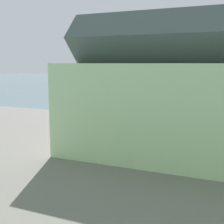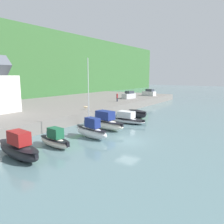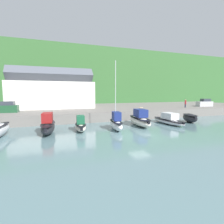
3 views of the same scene
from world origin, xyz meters
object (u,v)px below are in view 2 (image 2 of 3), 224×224
object	(u,v)px
moored_boat_2	(18,148)
moored_boat_7	(137,114)
parked_car_0	(149,93)
moored_boat_3	(55,140)
moored_boat_5	(104,122)
moored_boat_4	(91,130)
person_on_quay	(117,97)
dog_on_quay	(86,107)
moored_boat_6	(124,119)
parked_car_2	(129,95)

from	to	relation	value
moored_boat_2	moored_boat_7	bearing A→B (deg)	5.75
moored_boat_2	parked_car_0	bearing A→B (deg)	16.41
moored_boat_2	moored_boat_3	xyz separation A→B (m)	(4.53, -0.10, -0.24)
moored_boat_5	parked_car_0	bearing A→B (deg)	22.44
moored_boat_2	moored_boat_4	xyz separation A→B (m)	(9.74, -1.26, -0.01)
moored_boat_4	moored_boat_7	distance (m)	15.78
person_on_quay	dog_on_quay	xyz separation A→B (m)	(-14.07, -1.99, -0.64)
moored_boat_2	moored_boat_3	bearing A→B (deg)	3.86
moored_boat_6	moored_boat_7	size ratio (longest dim) A/B	1.69
moored_boat_2	moored_boat_7	xyz separation A→B (m)	(25.45, 0.26, -0.19)
parked_car_2	moored_boat_4	bearing A→B (deg)	119.56
parked_car_2	moored_boat_7	bearing A→B (deg)	132.85
moored_boat_2	parked_car_0	distance (m)	53.39
moored_boat_6	moored_boat_7	xyz separation A→B (m)	(5.00, 0.12, 0.16)
moored_boat_3	moored_boat_2	bearing A→B (deg)	-175.04
parked_car_2	person_on_quay	distance (m)	7.91
moored_boat_5	moored_boat_7	xyz separation A→B (m)	(10.73, -0.16, -0.18)
moored_boat_2	moored_boat_5	distance (m)	14.72
moored_boat_2	moored_boat_7	size ratio (longest dim) A/B	1.46
parked_car_0	moored_boat_7	bearing A→B (deg)	-151.90
moored_boat_3	moored_boat_4	bearing A→B (deg)	-6.31
moored_boat_5	dog_on_quay	world-z (taller)	moored_boat_5
moored_boat_7	person_on_quay	world-z (taller)	person_on_quay
moored_boat_5	moored_boat_6	xyz separation A→B (m)	(5.73, -0.28, -0.34)
moored_boat_3	person_on_quay	xyz separation A→B (m)	(28.84, 10.26, 2.07)
moored_boat_3	dog_on_quay	bearing A→B (deg)	35.48
moored_boat_5	parked_car_0	size ratio (longest dim) A/B	1.88
moored_boat_2	parked_car_0	size ratio (longest dim) A/B	1.62
parked_car_0	dog_on_quay	size ratio (longest dim) A/B	5.29
parked_car_0	person_on_quay	size ratio (longest dim) A/B	2.05
moored_boat_4	parked_car_0	bearing A→B (deg)	23.84
moored_boat_3	moored_boat_7	size ratio (longest dim) A/B	1.10
moored_boat_4	moored_boat_5	world-z (taller)	moored_boat_4
moored_boat_6	dog_on_quay	world-z (taller)	dog_on_quay
person_on_quay	moored_boat_6	bearing A→B (deg)	-142.23
moored_boat_4	parked_car_0	distance (m)	44.20
moored_boat_7	parked_car_0	size ratio (longest dim) A/B	1.12
parked_car_0	moored_boat_4	bearing A→B (deg)	-157.25
moored_boat_6	parked_car_2	distance (m)	23.66
moored_boat_3	parked_car_2	bearing A→B (deg)	23.59
moored_boat_2	parked_car_2	distance (m)	42.75
moored_boat_7	dog_on_quay	xyz separation A→B (m)	(-6.15, 7.90, 1.38)
moored_boat_2	person_on_quay	xyz separation A→B (m)	(33.37, 10.15, 1.83)
moored_boat_3	dog_on_quay	distance (m)	16.98
moored_boat_2	moored_boat_5	size ratio (longest dim) A/B	0.86
moored_boat_3	person_on_quay	bearing A→B (deg)	25.83
moored_boat_2	dog_on_quay	distance (m)	20.98
moored_boat_4	moored_boat_5	bearing A→B (deg)	27.18
moored_boat_6	moored_boat_4	bearing A→B (deg)	-171.95
moored_boat_2	parked_car_2	size ratio (longest dim) A/B	1.62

